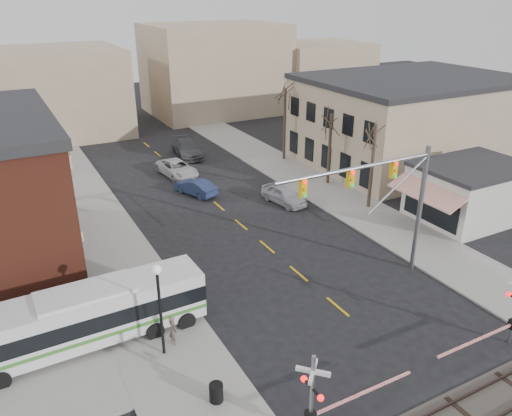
{
  "coord_description": "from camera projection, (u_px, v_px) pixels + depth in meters",
  "views": [
    {
      "loc": [
        -14.94,
        -16.26,
        16.11
      ],
      "look_at": [
        -1.3,
        9.18,
        3.5
      ],
      "focal_mm": 35.0,
      "sensor_mm": 36.0,
      "label": 1
    }
  ],
  "objects": [
    {
      "name": "car_a",
      "position": [
        284.0,
        195.0,
        40.9
      ],
      "size": [
        2.5,
        4.63,
        1.49
      ],
      "primitive_type": "imported",
      "rotation": [
        0.0,
        0.0,
        0.18
      ],
      "color": "#9C9CA0",
      "rests_on": "ground"
    },
    {
      "name": "tree_east_b",
      "position": [
        330.0,
        149.0,
        43.96
      ],
      "size": [
        0.28,
        0.28,
        6.3
      ],
      "color": "#382B21",
      "rests_on": "sidewalk_east"
    },
    {
      "name": "pedestrian_near",
      "position": [
        173.0,
        330.0,
        24.33
      ],
      "size": [
        0.51,
        0.66,
        1.6
      ],
      "primitive_type": "imported",
      "rotation": [
        0.0,
        0.0,
        1.82
      ],
      "color": "#63564F",
      "rests_on": "sidewalk_west"
    },
    {
      "name": "traffic_signal_mast",
      "position": [
        387.0,
        191.0,
        28.06
      ],
      "size": [
        10.31,
        0.3,
        8.0
      ],
      "color": "gray",
      "rests_on": "ground"
    },
    {
      "name": "transit_bus",
      "position": [
        89.0,
        315.0,
        24.17
      ],
      "size": [
        11.39,
        2.75,
        2.92
      ],
      "color": "silver",
      "rests_on": "ground"
    },
    {
      "name": "trash_bin",
      "position": [
        216.0,
        393.0,
        21.04
      ],
      "size": [
        0.6,
        0.6,
        0.84
      ],
      "primitive_type": "cylinder",
      "color": "black",
      "rests_on": "sidewalk_west"
    },
    {
      "name": "pedestrian_far",
      "position": [
        135.0,
        297.0,
        26.69
      ],
      "size": [
        1.12,
        1.02,
        1.86
      ],
      "primitive_type": "imported",
      "rotation": [
        0.0,
        0.0,
        0.44
      ],
      "color": "#374560",
      "rests_on": "sidewalk_west"
    },
    {
      "name": "street_lamp",
      "position": [
        159.0,
        293.0,
        22.62
      ],
      "size": [
        0.44,
        0.44,
        4.83
      ],
      "color": "black",
      "rests_on": "sidewalk_west"
    },
    {
      "name": "sidewalk_east",
      "position": [
        303.0,
        179.0,
        46.3
      ],
      "size": [
        5.0,
        60.0,
        0.12
      ],
      "primitive_type": "cube",
      "color": "gray",
      "rests_on": "ground"
    },
    {
      "name": "tree_east_a",
      "position": [
        372.0,
        167.0,
        38.89
      ],
      "size": [
        0.28,
        0.28,
        6.75
      ],
      "color": "#382B21",
      "rests_on": "sidewalk_east"
    },
    {
      "name": "awning_shop",
      "position": [
        470.0,
        191.0,
        37.76
      ],
      "size": [
        9.74,
        6.2,
        4.3
      ],
      "color": "beige",
      "rests_on": "ground"
    },
    {
      "name": "rr_crossing_east",
      "position": [
        511.0,
        312.0,
        23.91
      ],
      "size": [
        5.6,
        1.36,
        4.0
      ],
      "color": "gray",
      "rests_on": "ground"
    },
    {
      "name": "car_b",
      "position": [
        196.0,
        187.0,
        42.66
      ],
      "size": [
        2.83,
        4.37,
        1.36
      ],
      "primitive_type": "imported",
      "rotation": [
        0.0,
        0.0,
        3.51
      ],
      "color": "#1C2647",
      "rests_on": "ground"
    },
    {
      "name": "tan_building",
      "position": [
        409.0,
        119.0,
        50.03
      ],
      "size": [
        20.3,
        15.3,
        8.5
      ],
      "color": "tan",
      "rests_on": "ground"
    },
    {
      "name": "car_c",
      "position": [
        177.0,
        169.0,
        46.94
      ],
      "size": [
        3.01,
        5.48,
        1.46
      ],
      "primitive_type": "imported",
      "rotation": [
        0.0,
        0.0,
        0.12
      ],
      "color": "#B2B2B2",
      "rests_on": "ground"
    },
    {
      "name": "rr_crossing_west",
      "position": [
        321.0,
        395.0,
        18.99
      ],
      "size": [
        5.6,
        1.36,
        4.0
      ],
      "color": "gray",
      "rests_on": "ground"
    },
    {
      "name": "car_d",
      "position": [
        187.0,
        148.0,
        52.55
      ],
      "size": [
        2.99,
        5.97,
        1.67
      ],
      "primitive_type": "imported",
      "rotation": [
        0.0,
        0.0,
        -0.12
      ],
      "color": "#46484C",
      "rests_on": "ground"
    },
    {
      "name": "tree_east_c",
      "position": [
        285.0,
        124.0,
        50.33
      ],
      "size": [
        0.28,
        0.28,
        7.2
      ],
      "color": "#382B21",
      "rests_on": "sidewalk_east"
    },
    {
      "name": "sidewalk_west",
      "position": [
        95.0,
        220.0,
        38.07
      ],
      "size": [
        5.0,
        60.0,
        0.12
      ],
      "primitive_type": "cube",
      "color": "gray",
      "rests_on": "ground"
    },
    {
      "name": "ground",
      "position": [
        361.0,
        326.0,
        26.05
      ],
      "size": [
        160.0,
        160.0,
        0.0
      ],
      "primitive_type": "plane",
      "color": "black",
      "rests_on": "ground"
    }
  ]
}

